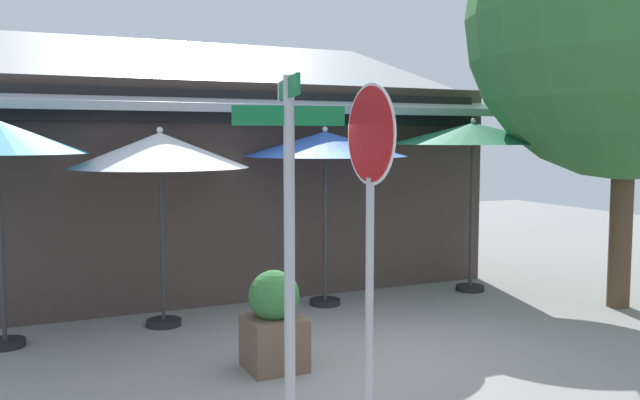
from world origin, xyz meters
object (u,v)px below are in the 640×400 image
Objects in this scene: street_sign_post at (289,212)px; sidewalk_planter at (274,322)px; stop_sign at (370,183)px; patio_umbrella_forest_green_far_right at (473,135)px; patio_umbrella_royal_blue_right at (325,145)px; patio_umbrella_ivory_center at (160,152)px.

sidewalk_planter is (0.38, 1.35, -1.29)m from street_sign_post.
patio_umbrella_forest_green_far_right is (3.77, 3.56, 0.42)m from stop_sign.
sidewalk_planter is at bearing -126.12° from patio_umbrella_royal_blue_right.
stop_sign is 5.20m from patio_umbrella_forest_green_far_right.
patio_umbrella_forest_green_far_right reaches higher than patio_umbrella_ivory_center.
patio_umbrella_ivory_center is (-0.32, 3.45, 0.43)m from street_sign_post.
patio_umbrella_ivory_center is at bearing 179.98° from patio_umbrella_forest_green_far_right.
stop_sign reaches higher than patio_umbrella_forest_green_far_right.
patio_umbrella_forest_green_far_right is at bearing 27.29° from sidewalk_planter.
stop_sign is at bearing -77.85° from sidewalk_planter.
patio_umbrella_royal_blue_right is 0.95× the size of patio_umbrella_forest_green_far_right.
stop_sign is 1.12× the size of patio_umbrella_royal_blue_right.
patio_umbrella_forest_green_far_right is 4.98m from sidewalk_planter.
patio_umbrella_forest_green_far_right is at bearing 37.74° from street_sign_post.
patio_umbrella_forest_green_far_right is at bearing -0.02° from patio_umbrella_ivory_center.
patio_umbrella_royal_blue_right is 2.46m from patio_umbrella_forest_green_far_right.
patio_umbrella_royal_blue_right is at bearing 3.22° from patio_umbrella_ivory_center.
street_sign_post is 5.67m from patio_umbrella_forest_green_far_right.
street_sign_post is 1.13× the size of patio_umbrella_royal_blue_right.
street_sign_post is 1.02× the size of stop_sign.
stop_sign is (0.69, -0.10, 0.23)m from street_sign_post.
stop_sign is at bearing -74.17° from patio_umbrella_ivory_center.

